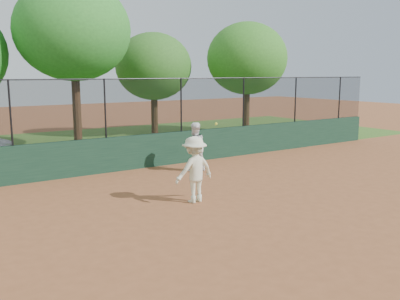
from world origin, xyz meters
TOP-DOWN VIEW (x-y plane):
  - ground at (0.00, 0.00)m, footprint 80.00×80.00m
  - back_wall at (0.00, 6.00)m, footprint 26.00×0.20m
  - grass_strip at (0.00, 12.00)m, footprint 36.00×12.00m
  - player_second at (2.12, 4.52)m, footprint 0.84×0.66m
  - player_main at (0.05, 1.34)m, footprint 1.17×0.81m
  - fence_assembly at (-0.03, 6.00)m, footprint 26.00×0.06m
  - tree_2 at (0.17, 10.94)m, footprint 4.96×4.51m
  - tree_3 at (5.17, 13.14)m, footprint 4.13×3.76m
  - tree_4 at (9.85, 11.02)m, footprint 4.57×4.15m

SIDE VIEW (x-z plane):
  - ground at x=0.00m, z-range 0.00..0.00m
  - grass_strip at x=0.00m, z-range 0.00..0.01m
  - back_wall at x=0.00m, z-range 0.00..1.20m
  - player_second at x=2.12m, z-range 0.00..1.70m
  - player_main at x=0.05m, z-range -0.19..1.94m
  - fence_assembly at x=-0.03m, z-range 1.24..3.24m
  - tree_3 at x=5.17m, z-range 0.96..6.46m
  - tree_4 at x=9.85m, z-range 1.08..7.22m
  - tree_2 at x=0.17m, z-range 1.50..8.80m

